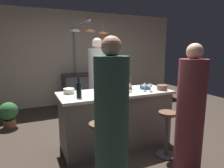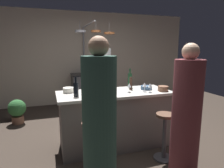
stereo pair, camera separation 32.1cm
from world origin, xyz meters
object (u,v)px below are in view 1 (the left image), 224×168
(mixing_bowl_blue, at_px, (145,87))
(mixing_bowl_wooden, at_px, (162,88))
(guest_right, at_px, (190,114))
(wine_bottle_dark, at_px, (79,90))
(wine_bottle_amber, at_px, (108,82))
(wine_glass_near_left_guest, at_px, (150,85))
(wine_bottle_green, at_px, (128,80))
(bar_stool_right, at_px, (167,132))
(stove_range, at_px, (78,90))
(bar_stool_left, at_px, (100,146))
(pepper_mill, at_px, (130,83))
(guest_left, at_px, (112,125))
(wine_glass_near_right_guest, at_px, (145,85))
(wine_glass_by_chef, at_px, (130,85))
(potted_plant, at_px, (9,113))
(mixing_bowl_ceramic, at_px, (69,91))
(chef, at_px, (98,85))

(mixing_bowl_blue, relative_size, mixing_bowl_wooden, 1.12)
(guest_right, relative_size, wine_bottle_dark, 5.70)
(wine_bottle_amber, distance_m, wine_glass_near_left_guest, 0.71)
(wine_bottle_green, distance_m, wine_bottle_amber, 0.41)
(bar_stool_right, relative_size, mixing_bowl_blue, 3.71)
(stove_range, height_order, wine_bottle_green, wine_bottle_green)
(wine_bottle_dark, distance_m, wine_glass_near_left_guest, 1.14)
(wine_bottle_amber, relative_size, wine_glass_near_left_guest, 2.09)
(bar_stool_left, bearing_deg, pepper_mill, 40.61)
(wine_bottle_green, bearing_deg, mixing_bowl_wooden, -49.50)
(guest_left, distance_m, wine_glass_near_right_guest, 1.29)
(bar_stool_right, relative_size, mixing_bowl_wooden, 4.15)
(wine_bottle_dark, bearing_deg, wine_glass_by_chef, 2.01)
(stove_range, height_order, bar_stool_right, stove_range)
(stove_range, distance_m, mixing_bowl_wooden, 2.79)
(potted_plant, relative_size, mixing_bowl_ceramic, 3.14)
(wine_bottle_dark, bearing_deg, bar_stool_right, -22.86)
(stove_range, height_order, pepper_mill, pepper_mill)
(bar_stool_left, bearing_deg, wine_glass_near_left_guest, 21.77)
(pepper_mill, height_order, wine_glass_near_right_guest, pepper_mill)
(wine_glass_by_chef, bearing_deg, mixing_bowl_wooden, -9.10)
(mixing_bowl_ceramic, bearing_deg, stove_range, 72.76)
(wine_glass_near_right_guest, distance_m, mixing_bowl_ceramic, 1.20)
(guest_left, bearing_deg, potted_plant, 114.60)
(wine_glass_by_chef, xyz_separation_m, mixing_bowl_blue, (0.36, 0.11, -0.07))
(bar_stool_right, bearing_deg, chef, 105.26)
(wine_bottle_dark, height_order, mixing_bowl_blue, wine_bottle_dark)
(potted_plant, bearing_deg, guest_right, -48.50)
(potted_plant, bearing_deg, wine_bottle_green, -32.15)
(bar_stool_left, xyz_separation_m, wine_glass_by_chef, (0.71, 0.52, 0.63))
(potted_plant, relative_size, wine_bottle_amber, 1.70)
(bar_stool_left, xyz_separation_m, wine_bottle_amber, (0.47, 0.85, 0.64))
(mixing_bowl_ceramic, height_order, mixing_bowl_wooden, mixing_bowl_wooden)
(mixing_bowl_blue, bearing_deg, wine_glass_near_right_guest, -126.82)
(stove_range, distance_m, wine_bottle_green, 2.29)
(wine_bottle_green, bearing_deg, wine_glass_near_left_guest, -73.94)
(wine_bottle_green, distance_m, mixing_bowl_blue, 0.33)
(bar_stool_left, height_order, wine_glass_by_chef, wine_glass_by_chef)
(wine_glass_near_right_guest, relative_size, wine_glass_near_left_guest, 1.00)
(chef, bearing_deg, bar_stool_left, -109.26)
(potted_plant, height_order, mixing_bowl_blue, mixing_bowl_blue)
(guest_left, height_order, wine_bottle_dark, guest_left)
(bar_stool_right, height_order, wine_glass_near_left_guest, wine_glass_near_left_guest)
(potted_plant, height_order, wine_glass_by_chef, wine_glass_by_chef)
(wine_glass_near_left_guest, bearing_deg, mixing_bowl_ceramic, 162.17)
(potted_plant, xyz_separation_m, wine_glass_near_right_guest, (2.11, -1.68, 0.71))
(bar_stool_left, bearing_deg, wine_glass_by_chef, 36.14)
(wine_bottle_dark, distance_m, wine_glass_near_right_guest, 1.07)
(guest_left, distance_m, wine_bottle_amber, 1.32)
(stove_range, xyz_separation_m, pepper_mill, (0.31, -2.37, 0.56))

